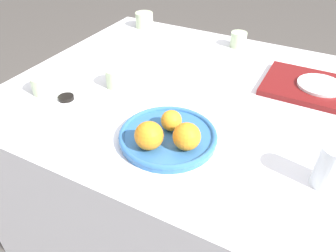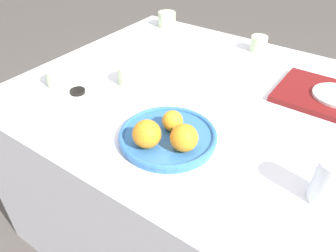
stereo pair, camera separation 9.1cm
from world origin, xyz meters
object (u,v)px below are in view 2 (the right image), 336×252
(cup_1, at_px, (59,77))
(cup_2, at_px, (128,75))
(napkin, at_px, (183,38))
(orange_0, at_px, (173,121))
(cup_0, at_px, (167,19))
(fruit_platter, at_px, (168,136))
(orange_1, at_px, (147,134))
(soy_dish, at_px, (78,91))
(orange_2, at_px, (184,138))
(serving_tray, at_px, (336,99))
(water_glass, at_px, (327,181))
(cup_3, at_px, (259,44))

(cup_1, height_order, cup_2, cup_2)
(cup_1, relative_size, napkin, 0.58)
(orange_0, distance_m, cup_0, 0.88)
(fruit_platter, xyz_separation_m, orange_1, (-0.02, -0.07, 0.04))
(fruit_platter, distance_m, soy_dish, 0.41)
(orange_2, bearing_deg, soy_dish, 173.46)
(serving_tray, xyz_separation_m, napkin, (-0.71, 0.16, -0.01))
(orange_0, distance_m, water_glass, 0.42)
(fruit_platter, distance_m, orange_2, 0.08)
(cup_3, relative_size, soy_dish, 1.32)
(cup_3, relative_size, napkin, 0.47)
(serving_tray, bearing_deg, orange_0, -127.12)
(napkin, bearing_deg, cup_2, -81.90)
(orange_0, height_order, cup_3, orange_0)
(cup_2, bearing_deg, orange_1, -41.75)
(cup_1, bearing_deg, fruit_platter, -3.78)
(fruit_platter, relative_size, soy_dish, 5.29)
(orange_0, xyz_separation_m, soy_dish, (-0.40, 0.00, -0.04))
(fruit_platter, height_order, orange_0, orange_0)
(fruit_platter, bearing_deg, water_glass, 3.90)
(cup_0, xyz_separation_m, soy_dish, (0.12, -0.71, -0.03))
(cup_0, bearing_deg, cup_3, -1.66)
(orange_1, height_order, cup_2, orange_1)
(cup_0, distance_m, cup_2, 0.60)
(serving_tray, distance_m, cup_3, 0.44)
(orange_0, distance_m, orange_1, 0.10)
(orange_1, relative_size, cup_2, 1.02)
(cup_2, bearing_deg, soy_dish, -123.26)
(orange_2, bearing_deg, water_glass, 8.64)
(napkin, bearing_deg, orange_0, -59.30)
(water_glass, relative_size, serving_tray, 0.31)
(orange_2, height_order, serving_tray, orange_2)
(fruit_platter, height_order, orange_1, orange_1)
(orange_1, relative_size, cup_3, 1.12)
(cup_0, relative_size, cup_1, 1.00)
(cup_3, bearing_deg, cup_1, -124.39)
(orange_2, bearing_deg, cup_3, 97.44)
(napkin, xyz_separation_m, soy_dish, (-0.04, -0.62, 0.00))
(orange_1, distance_m, cup_0, 0.95)
(napkin, bearing_deg, orange_1, -63.86)
(orange_1, distance_m, napkin, 0.80)
(water_glass, bearing_deg, serving_tray, 99.13)
(orange_1, relative_size, orange_2, 1.04)
(serving_tray, bearing_deg, cup_2, -155.02)
(orange_1, relative_size, soy_dish, 1.47)
(fruit_platter, relative_size, orange_0, 4.64)
(cup_3, bearing_deg, serving_tray, -32.58)
(cup_1, distance_m, cup_2, 0.25)
(orange_0, height_order, water_glass, water_glass)
(soy_dish, bearing_deg, cup_1, 178.22)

